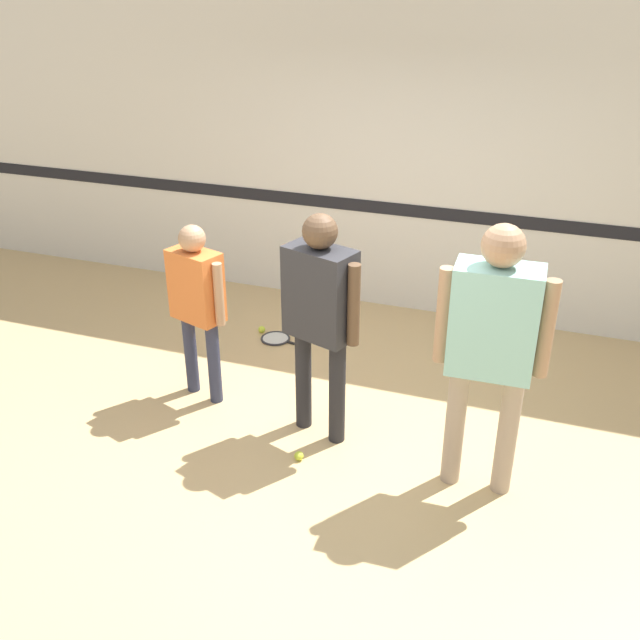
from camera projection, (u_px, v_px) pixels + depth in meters
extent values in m
plane|color=tan|center=(307.00, 444.00, 5.18)|extent=(16.00, 16.00, 0.00)
cube|color=silver|center=(400.00, 148.00, 6.59)|extent=(16.00, 0.06, 3.20)
cube|color=black|center=(396.00, 209.00, 6.82)|extent=(16.00, 0.01, 0.12)
cylinder|color=#232328|center=(303.00, 378.00, 5.23)|extent=(0.12, 0.12, 0.81)
cylinder|color=#232328|center=(337.00, 392.00, 5.06)|extent=(0.12, 0.12, 0.81)
cube|color=#2D2D33|center=(320.00, 293.00, 4.82)|extent=(0.53, 0.40, 0.64)
sphere|color=brown|center=(320.00, 231.00, 4.62)|extent=(0.24, 0.24, 0.24)
cylinder|color=brown|center=(288.00, 284.00, 4.97)|extent=(0.08, 0.08, 0.58)
cylinder|color=brown|center=(354.00, 305.00, 4.67)|extent=(0.08, 0.08, 0.58)
cylinder|color=#2D334C|center=(191.00, 353.00, 5.69)|extent=(0.10, 0.10, 0.69)
cylinder|color=#2D334C|center=(214.00, 363.00, 5.55)|extent=(0.10, 0.10, 0.69)
cube|color=orange|center=(196.00, 286.00, 5.34)|extent=(0.45, 0.34, 0.55)
sphere|color=tan|center=(192.00, 238.00, 5.17)|extent=(0.20, 0.20, 0.20)
cylinder|color=tan|center=(175.00, 279.00, 5.48)|extent=(0.07, 0.07, 0.49)
cylinder|color=tan|center=(219.00, 295.00, 5.22)|extent=(0.07, 0.07, 0.49)
cylinder|color=tan|center=(507.00, 434.00, 4.55)|extent=(0.13, 0.13, 0.88)
cylinder|color=tan|center=(455.00, 425.00, 4.64)|extent=(0.13, 0.13, 0.88)
cube|color=#99D8D1|center=(494.00, 321.00, 4.24)|extent=(0.52, 0.30, 0.70)
sphere|color=tan|center=(503.00, 246.00, 4.03)|extent=(0.26, 0.26, 0.26)
cylinder|color=tan|center=(547.00, 329.00, 4.17)|extent=(0.09, 0.09, 0.62)
cylinder|color=tan|center=(443.00, 315.00, 4.33)|extent=(0.09, 0.09, 0.62)
torus|color=#28282D|center=(275.00, 338.00, 6.62)|extent=(0.32, 0.32, 0.02)
cylinder|color=silver|center=(275.00, 338.00, 6.62)|extent=(0.24, 0.24, 0.01)
cylinder|color=black|center=(297.00, 344.00, 6.52)|extent=(0.21, 0.06, 0.02)
sphere|color=black|center=(306.00, 347.00, 6.47)|extent=(0.03, 0.03, 0.03)
torus|color=#C6D838|center=(497.00, 371.00, 6.10)|extent=(0.37, 0.37, 0.02)
cylinder|color=silver|center=(497.00, 371.00, 6.10)|extent=(0.27, 0.27, 0.01)
cylinder|color=black|center=(506.00, 358.00, 6.30)|extent=(0.07, 0.23, 0.02)
sphere|color=black|center=(510.00, 352.00, 6.38)|extent=(0.03, 0.03, 0.03)
sphere|color=#CCE038|center=(299.00, 456.00, 5.01)|extent=(0.07, 0.07, 0.07)
sphere|color=#CCE038|center=(262.00, 329.00, 6.73)|extent=(0.07, 0.07, 0.07)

